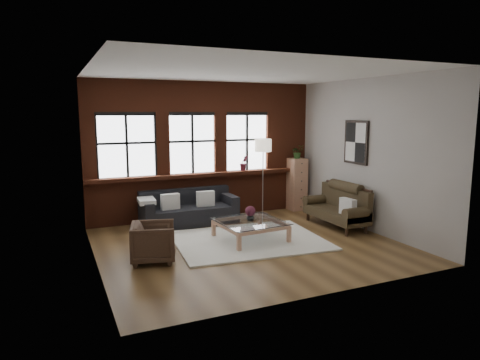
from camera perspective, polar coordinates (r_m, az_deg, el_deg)
name	(u,v)px	position (r m, az deg, el deg)	size (l,w,h in m)	color
floor	(248,244)	(8.25, 1.08, -8.56)	(5.50, 5.50, 0.00)	brown
ceiling	(249,72)	(7.90, 1.15, 14.17)	(5.50, 5.50, 0.00)	white
wall_back	(204,150)	(10.22, -4.87, 3.97)	(5.50, 5.50, 0.00)	#A7A29B
wall_front	(328,180)	(5.77, 11.71, -0.02)	(5.50, 5.50, 0.00)	#A7A29B
wall_left	(92,169)	(7.20, -19.13, 1.42)	(5.00, 5.00, 0.00)	#A7A29B
wall_right	(366,155)	(9.41, 16.47, 3.21)	(5.00, 5.00, 0.00)	#A7A29B
brick_backwall	(205,150)	(10.16, -4.76, 3.95)	(5.50, 0.12, 3.20)	maroon
sill_ledge	(206,174)	(10.14, -4.55, 0.75)	(5.50, 0.30, 0.08)	maroon
window_left	(127,147)	(9.72, -14.88, 4.34)	(1.38, 0.10, 1.50)	black
window_mid	(192,144)	(10.07, -6.40, 4.73)	(1.38, 0.10, 1.50)	black
window_right	(246,143)	(10.58, 0.87, 4.98)	(1.38, 0.10, 1.50)	black
wall_poster	(356,142)	(9.60, 15.24, 4.87)	(0.05, 0.74, 0.94)	black
shag_rug	(249,240)	(8.45, 1.17, -8.03)	(2.83, 2.22, 0.03)	white
dark_sofa	(189,207)	(9.67, -6.79, -3.65)	(2.12, 0.86, 0.77)	black
pillow_a	(170,202)	(9.41, -9.28, -2.86)	(0.40, 0.14, 0.34)	silver
pillow_b	(205,199)	(9.64, -4.63, -2.49)	(0.40, 0.14, 0.34)	silver
vintage_settee	(336,207)	(9.60, 12.66, -3.51)	(0.74, 1.67, 0.89)	#322817
pillow_settee	(348,207)	(9.14, 14.18, -3.47)	(0.14, 0.38, 0.34)	silver
armchair	(153,242)	(7.40, -11.46, -8.12)	(0.71, 0.73, 0.66)	#402C20
coffee_table	(250,231)	(8.45, 1.38, -6.77)	(1.20, 1.20, 0.40)	tan
vase	(250,217)	(8.38, 1.38, -4.95)	(0.15, 0.15, 0.15)	#B2B2B2
flowers	(250,211)	(8.35, 1.39, -4.16)	(0.20, 0.20, 0.20)	#551D2F
drawer_chest	(297,184)	(11.10, 7.58, -0.54)	(0.41, 0.41, 1.33)	tan
potted_plant_top	(297,152)	(10.99, 7.67, 3.75)	(0.30, 0.26, 0.34)	#2D5923
floor_lamp	(263,174)	(10.40, 3.07, 0.77)	(0.40, 0.40, 2.01)	#A5A5A8
sill_plant	(244,163)	(10.45, 0.52, 2.29)	(0.21, 0.17, 0.38)	#551D2F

